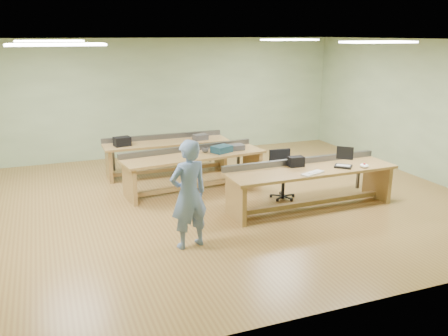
{
  "coord_description": "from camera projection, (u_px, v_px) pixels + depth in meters",
  "views": [
    {
      "loc": [
        -2.75,
        -8.07,
        3.11
      ],
      "look_at": [
        0.14,
        -0.6,
        0.83
      ],
      "focal_mm": 38.0,
      "sensor_mm": 36.0,
      "label": 1
    }
  ],
  "objects": [
    {
      "name": "ceiling",
      "position": [
        204.0,
        40.0,
        8.22
      ],
      "size": [
        10.0,
        10.0,
        0.0
      ],
      "primitive_type": "plane",
      "color": "silver",
      "rests_on": "wall_back"
    },
    {
      "name": "keyboard",
      "position": [
        313.0,
        173.0,
        8.24
      ],
      "size": [
        0.49,
        0.31,
        0.03
      ],
      "primitive_type": "cube",
      "rotation": [
        0.0,
        0.0,
        0.37
      ],
      "color": "beige",
      "rests_on": "workbench_front"
    },
    {
      "name": "storage_box_back",
      "position": [
        122.0,
        141.0,
        10.27
      ],
      "size": [
        0.38,
        0.3,
        0.2
      ],
      "primitive_type": "cube",
      "rotation": [
        0.0,
        0.0,
        0.16
      ],
      "color": "black",
      "rests_on": "workbench_back"
    },
    {
      "name": "wall_right",
      "position": [
        421.0,
        110.0,
        10.36
      ],
      "size": [
        0.04,
        8.0,
        3.0
      ],
      "primitive_type": "cube",
      "color": "#9DB68A",
      "rests_on": "floor"
    },
    {
      "name": "person",
      "position": [
        189.0,
        194.0,
        6.96
      ],
      "size": [
        0.68,
        0.52,
        1.66
      ],
      "primitive_type": "imported",
      "rotation": [
        0.0,
        0.0,
        3.36
      ],
      "color": "slate",
      "rests_on": "floor"
    },
    {
      "name": "drinks_can",
      "position": [
        190.0,
        152.0,
        9.51
      ],
      "size": [
        0.08,
        0.08,
        0.12
      ],
      "primitive_type": "cylinder",
      "rotation": [
        0.0,
        0.0,
        -0.21
      ],
      "color": "silver",
      "rests_on": "workbench_mid"
    },
    {
      "name": "camera_bag",
      "position": [
        296.0,
        162.0,
        8.68
      ],
      "size": [
        0.29,
        0.19,
        0.19
      ],
      "primitive_type": "cube",
      "rotation": [
        0.0,
        0.0,
        -0.06
      ],
      "color": "black",
      "rests_on": "workbench_front"
    },
    {
      "name": "workbench_back",
      "position": [
        166.0,
        150.0,
        10.77
      ],
      "size": [
        2.81,
        0.76,
        0.86
      ],
      "rotation": [
        0.0,
        0.0,
        -0.01
      ],
      "color": "#A98747",
      "rests_on": "floor"
    },
    {
      "name": "trackball_mouse",
      "position": [
        364.0,
        166.0,
        8.63
      ],
      "size": [
        0.19,
        0.21,
        0.07
      ],
      "primitive_type": "ellipsoid",
      "rotation": [
        0.0,
        0.0,
        -0.3
      ],
      "color": "white",
      "rests_on": "workbench_front"
    },
    {
      "name": "laptop_screen",
      "position": [
        345.0,
        153.0,
        8.7
      ],
      "size": [
        0.23,
        0.22,
        0.24
      ],
      "primitive_type": "cube",
      "rotation": [
        0.0,
        0.0,
        -0.74
      ],
      "color": "black",
      "rests_on": "laptop_base"
    },
    {
      "name": "floor",
      "position": [
        206.0,
        202.0,
        9.04
      ],
      "size": [
        10.0,
        10.0,
        0.0
      ],
      "primitive_type": "plane",
      "color": "olive",
      "rests_on": "ground"
    },
    {
      "name": "laptop_base",
      "position": [
        343.0,
        166.0,
        8.65
      ],
      "size": [
        0.39,
        0.39,
        0.03
      ],
      "primitive_type": "cube",
      "rotation": [
        0.0,
        0.0,
        -0.74
      ],
      "color": "black",
      "rests_on": "workbench_front"
    },
    {
      "name": "wall_back",
      "position": [
        155.0,
        98.0,
        12.22
      ],
      "size": [
        10.0,
        0.04,
        3.0
      ],
      "primitive_type": "cube",
      "color": "#9DB68A",
      "rests_on": "floor"
    },
    {
      "name": "task_chair",
      "position": [
        282.0,
        181.0,
        9.21
      ],
      "size": [
        0.54,
        0.54,
        0.94
      ],
      "rotation": [
        0.0,
        0.0,
        -0.08
      ],
      "color": "black",
      "rests_on": "floor"
    },
    {
      "name": "workbench_mid",
      "position": [
        194.0,
        164.0,
        9.63
      ],
      "size": [
        3.02,
        1.14,
        0.86
      ],
      "rotation": [
        0.0,
        0.0,
        0.12
      ],
      "color": "#A98747",
      "rests_on": "floor"
    },
    {
      "name": "parts_bin_grey",
      "position": [
        234.0,
        147.0,
        9.94
      ],
      "size": [
        0.4,
        0.25,
        0.11
      ],
      "primitive_type": "cube",
      "rotation": [
        0.0,
        0.0,
        -0.01
      ],
      "color": "#38383A",
      "rests_on": "workbench_mid"
    },
    {
      "name": "wall_front",
      "position": [
        327.0,
        190.0,
        5.04
      ],
      "size": [
        10.0,
        0.04,
        3.0
      ],
      "primitive_type": "cube",
      "color": "#9DB68A",
      "rests_on": "floor"
    },
    {
      "name": "workbench_front",
      "position": [
        310.0,
        178.0,
        8.64
      ],
      "size": [
        3.2,
        0.9,
        0.86
      ],
      "rotation": [
        0.0,
        0.0,
        0.01
      ],
      "color": "#A98747",
      "rests_on": "floor"
    },
    {
      "name": "tray_back",
      "position": [
        200.0,
        137.0,
        10.87
      ],
      "size": [
        0.34,
        0.27,
        0.12
      ],
      "primitive_type": "cube",
      "rotation": [
        0.0,
        0.0,
        0.16
      ],
      "color": "#38383A",
      "rests_on": "workbench_back"
    },
    {
      "name": "parts_bin_teal",
      "position": [
        222.0,
        149.0,
        9.73
      ],
      "size": [
        0.47,
        0.42,
        0.13
      ],
      "primitive_type": "cube",
      "rotation": [
        0.0,
        0.0,
        0.4
      ],
      "color": "#143443",
      "rests_on": "workbench_mid"
    },
    {
      "name": "mug",
      "position": [
        205.0,
        150.0,
        9.7
      ],
      "size": [
        0.17,
        0.17,
        0.11
      ],
      "primitive_type": "imported",
      "rotation": [
        0.0,
        0.0,
        0.25
      ],
      "color": "#38383A",
      "rests_on": "workbench_mid"
    },
    {
      "name": "fluor_panels",
      "position": [
        204.0,
        42.0,
        8.23
      ],
      "size": [
        6.2,
        3.5,
        0.03
      ],
      "color": "white",
      "rests_on": "ceiling"
    }
  ]
}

